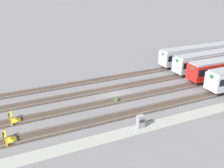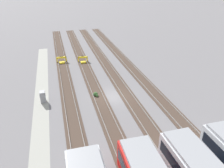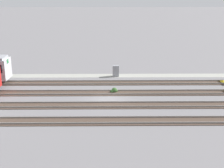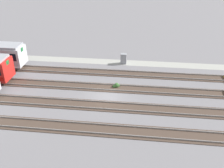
{
  "view_description": "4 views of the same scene",
  "coord_description": "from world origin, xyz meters",
  "px_view_note": "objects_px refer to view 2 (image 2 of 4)",
  "views": [
    {
      "loc": [
        -15.75,
        -33.53,
        17.67
      ],
      "look_at": [
        -0.55,
        0.0,
        1.8
      ],
      "focal_mm": 42.0,
      "sensor_mm": 36.0,
      "label": 1
    },
    {
      "loc": [
        26.95,
        -7.5,
        16.0
      ],
      "look_at": [
        -0.55,
        0.0,
        1.8
      ],
      "focal_mm": 35.0,
      "sensor_mm": 36.0,
      "label": 2
    },
    {
      "loc": [
        -0.22,
        33.93,
        12.09
      ],
      "look_at": [
        -0.55,
        0.0,
        1.8
      ],
      "focal_mm": 50.0,
      "sensor_mm": 36.0,
      "label": 3
    },
    {
      "loc": [
        -3.67,
        26.97,
        17.03
      ],
      "look_at": [
        -0.55,
        0.0,
        1.8
      ],
      "focal_mm": 42.0,
      "sensor_mm": 36.0,
      "label": 4
    }
  ],
  "objects_px": {
    "weed_clump": "(96,95)",
    "bumper_stop_near_inner_track": "(83,60)",
    "bumper_stop_nearest_track": "(62,60)",
    "electrical_cabinet": "(43,97)"
  },
  "relations": [
    {
      "from": "weed_clump",
      "to": "bumper_stop_near_inner_track",
      "type": "bearing_deg",
      "value": 178.87
    },
    {
      "from": "bumper_stop_nearest_track",
      "to": "weed_clump",
      "type": "relative_size",
      "value": 2.18
    },
    {
      "from": "bumper_stop_nearest_track",
      "to": "bumper_stop_near_inner_track",
      "type": "relative_size",
      "value": 1.0
    },
    {
      "from": "bumper_stop_near_inner_track",
      "to": "electrical_cabinet",
      "type": "height_order",
      "value": "electrical_cabinet"
    },
    {
      "from": "electrical_cabinet",
      "to": "weed_clump",
      "type": "distance_m",
      "value": 7.49
    },
    {
      "from": "bumper_stop_nearest_track",
      "to": "weed_clump",
      "type": "distance_m",
      "value": 15.92
    },
    {
      "from": "electrical_cabinet",
      "to": "weed_clump",
      "type": "xyz_separation_m",
      "value": [
        0.36,
        7.46,
        -0.56
      ]
    },
    {
      "from": "bumper_stop_nearest_track",
      "to": "bumper_stop_near_inner_track",
      "type": "bearing_deg",
      "value": 77.34
    },
    {
      "from": "bumper_stop_near_inner_track",
      "to": "weed_clump",
      "type": "distance_m",
      "value": 14.48
    },
    {
      "from": "bumper_stop_near_inner_track",
      "to": "electrical_cabinet",
      "type": "xyz_separation_m",
      "value": [
        14.12,
        -7.75,
        0.29
      ]
    }
  ]
}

